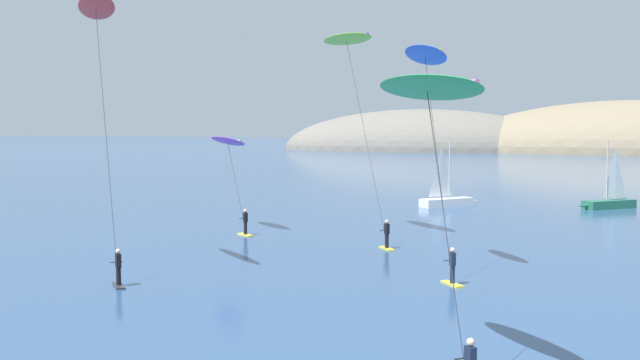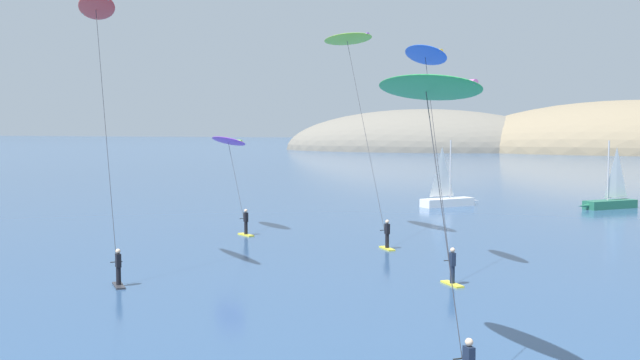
% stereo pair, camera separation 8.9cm
% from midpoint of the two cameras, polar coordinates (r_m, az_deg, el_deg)
% --- Properties ---
extents(headland_island, '(125.53, 46.66, 23.55)m').
position_cam_midpoint_polar(headland_island, '(193.38, 17.40, 1.96)').
color(headland_island, '#84755B').
rests_on(headland_island, ground).
extents(sailboat_near, '(5.08, 4.68, 5.70)m').
position_cam_midpoint_polar(sailboat_near, '(69.75, 9.27, -1.33)').
color(sailboat_near, white).
rests_on(sailboat_near, ground).
extents(sailboat_far, '(5.28, 4.42, 5.70)m').
position_cam_midpoint_polar(sailboat_far, '(71.22, 19.79, -1.41)').
color(sailboat_far, '#23664C').
rests_on(sailboat_far, ground).
extents(kitesurfer_red, '(5.27, 5.99, 13.33)m').
position_cam_midpoint_polar(kitesurfer_red, '(39.99, -15.49, 10.58)').
color(kitesurfer_red, '#2D2D33').
rests_on(kitesurfer_red, ground).
extents(kitesurfer_purple, '(4.73, 5.00, 6.41)m').
position_cam_midpoint_polar(kitesurfer_purple, '(53.91, -6.39, 2.30)').
color(kitesurfer_purple, yellow).
rests_on(kitesurfer_purple, ground).
extents(kitesurfer_lime, '(6.36, 8.31, 12.84)m').
position_cam_midpoint_polar(kitesurfer_lime, '(50.86, 2.15, 9.21)').
color(kitesurfer_lime, yellow).
rests_on(kitesurfer_lime, ground).
extents(kitesurfer_blue, '(3.89, 6.35, 11.14)m').
position_cam_midpoint_polar(kitesurfer_blue, '(39.51, 7.71, 7.63)').
color(kitesurfer_blue, yellow).
rests_on(kitesurfer_blue, ground).
extents(kitesurfer_green, '(4.45, 5.69, 8.84)m').
position_cam_midpoint_polar(kitesurfer_green, '(23.33, 7.84, 5.27)').
color(kitesurfer_green, yellow).
rests_on(kitesurfer_green, ground).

